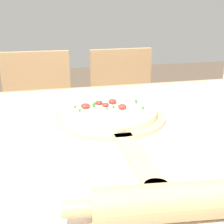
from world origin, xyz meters
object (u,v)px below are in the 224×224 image
object	(u,v)px
rolling_pin	(194,200)
chair_right	(125,112)
chair_left	(40,119)
pizza	(110,110)
pizza_peel	(112,120)

from	to	relation	value
rolling_pin	chair_right	size ratio (longest dim) A/B	0.46
chair_left	rolling_pin	bearing A→B (deg)	-77.60
pizza	chair_right	size ratio (longest dim) A/B	0.32
chair_right	chair_left	bearing A→B (deg)	177.00
pizza_peel	rolling_pin	size ratio (longest dim) A/B	1.40
pizza	chair_right	world-z (taller)	chair_right
pizza_peel	chair_right	bearing A→B (deg)	71.07
pizza	chair_left	bearing A→B (deg)	106.38
pizza	rolling_pin	distance (m)	0.45
rolling_pin	chair_left	bearing A→B (deg)	101.90
pizza	chair_right	bearing A→B (deg)	70.39
pizza	rolling_pin	world-z (taller)	rolling_pin
pizza_peel	rolling_pin	distance (m)	0.42
pizza	pizza_peel	bearing A→B (deg)	-89.74
pizza_peel	rolling_pin	world-z (taller)	rolling_pin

